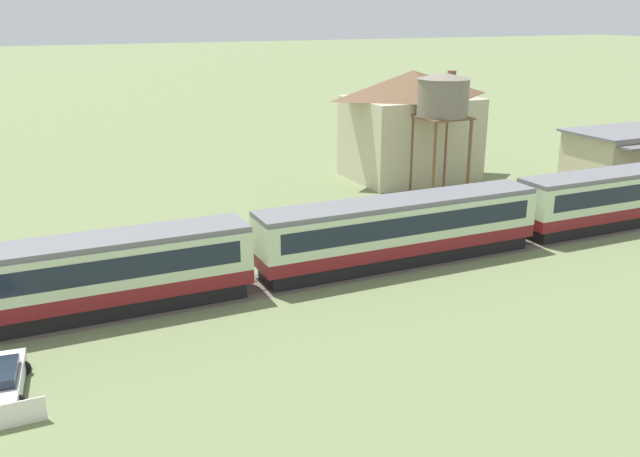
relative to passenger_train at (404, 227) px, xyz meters
The scene contains 6 objects.
passenger_train is the anchor object (origin of this frame).
railway_track 8.83m from the passenger_train, behind, with size 155.34×3.60×0.04m.
station_building 31.23m from the passenger_train, 18.41° to the left, with size 10.51×8.10×4.71m.
station_house_brown_roof 23.00m from the passenger_train, 57.38° to the left, with size 11.89×9.10×9.95m.
water_tower 18.67m from the passenger_train, 48.87° to the left, with size 4.50×4.50×10.25m.
parked_car_white 24.18m from the passenger_train, 164.35° to the right, with size 2.43×4.76×1.28m.
Camera 1 is at (-49.01, -32.77, 15.21)m, focal length 38.00 mm.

